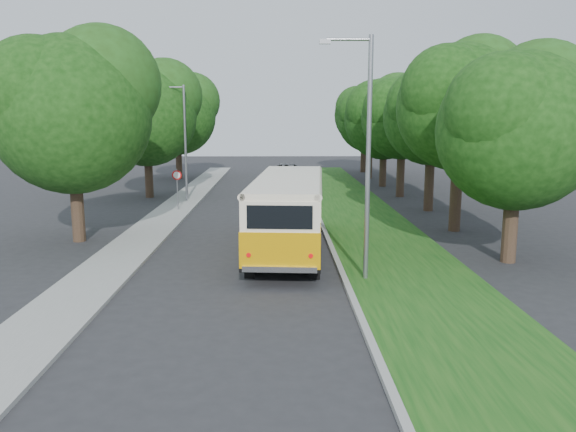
{
  "coord_description": "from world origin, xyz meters",
  "views": [
    {
      "loc": [
        1.35,
        -20.65,
        5.44
      ],
      "look_at": [
        1.78,
        1.78,
        1.5
      ],
      "focal_mm": 35.0,
      "sensor_mm": 36.0,
      "label": 1
    }
  ],
  "objects_px": {
    "car_grey": "(286,172)",
    "car_silver": "(277,201)",
    "car_white": "(281,187)",
    "lamppost_far": "(184,138)",
    "vintage_bus": "(289,214)",
    "car_blue": "(300,185)",
    "lamppost_near": "(366,151)"
  },
  "relations": [
    {
      "from": "vintage_bus",
      "to": "car_white",
      "type": "bearing_deg",
      "value": 95.26
    },
    {
      "from": "lamppost_near",
      "to": "car_silver",
      "type": "bearing_deg",
      "value": 101.22
    },
    {
      "from": "car_blue",
      "to": "lamppost_near",
      "type": "bearing_deg",
      "value": -97.63
    },
    {
      "from": "car_white",
      "to": "lamppost_far",
      "type": "bearing_deg",
      "value": -173.18
    },
    {
      "from": "lamppost_near",
      "to": "lamppost_far",
      "type": "xyz_separation_m",
      "value": [
        -8.91,
        18.5,
        -0.25
      ]
    },
    {
      "from": "vintage_bus",
      "to": "car_blue",
      "type": "relative_size",
      "value": 2.32
    },
    {
      "from": "vintage_bus",
      "to": "car_silver",
      "type": "distance_m",
      "value": 10.1
    },
    {
      "from": "lamppost_far",
      "to": "car_blue",
      "type": "relative_size",
      "value": 1.65
    },
    {
      "from": "lamppost_near",
      "to": "car_blue",
      "type": "height_order",
      "value": "lamppost_near"
    },
    {
      "from": "vintage_bus",
      "to": "car_white",
      "type": "distance_m",
      "value": 15.51
    },
    {
      "from": "vintage_bus",
      "to": "car_silver",
      "type": "bearing_deg",
      "value": 97.08
    },
    {
      "from": "lamppost_near",
      "to": "car_blue",
      "type": "distance_m",
      "value": 22.61
    },
    {
      "from": "vintage_bus",
      "to": "car_blue",
      "type": "bearing_deg",
      "value": 90.67
    },
    {
      "from": "lamppost_near",
      "to": "car_grey",
      "type": "relative_size",
      "value": 1.45
    },
    {
      "from": "lamppost_near",
      "to": "lamppost_far",
      "type": "relative_size",
      "value": 1.07
    },
    {
      "from": "car_silver",
      "to": "vintage_bus",
      "type": "bearing_deg",
      "value": -75.72
    },
    {
      "from": "car_grey",
      "to": "lamppost_far",
      "type": "bearing_deg",
      "value": -113.39
    },
    {
      "from": "car_silver",
      "to": "car_grey",
      "type": "relative_size",
      "value": 0.65
    },
    {
      "from": "lamppost_near",
      "to": "car_white",
      "type": "xyz_separation_m",
      "value": [
        -2.63,
        19.91,
        -3.6
      ]
    },
    {
      "from": "car_silver",
      "to": "car_grey",
      "type": "distance_m",
      "value": 15.8
    },
    {
      "from": "lamppost_far",
      "to": "vintage_bus",
      "type": "bearing_deg",
      "value": -65.18
    },
    {
      "from": "vintage_bus",
      "to": "car_blue",
      "type": "distance_m",
      "value": 17.91
    },
    {
      "from": "car_silver",
      "to": "car_white",
      "type": "distance_m",
      "value": 5.45
    },
    {
      "from": "car_grey",
      "to": "car_silver",
      "type": "bearing_deg",
      "value": -86.1
    },
    {
      "from": "vintage_bus",
      "to": "car_blue",
      "type": "xyz_separation_m",
      "value": [
        1.16,
        17.85,
        -0.91
      ]
    },
    {
      "from": "car_blue",
      "to": "car_grey",
      "type": "distance_m",
      "value": 8.03
    },
    {
      "from": "car_blue",
      "to": "car_silver",
      "type": "bearing_deg",
      "value": -112.61
    },
    {
      "from": "car_grey",
      "to": "car_white",
      "type": "bearing_deg",
      "value": -86.21
    },
    {
      "from": "lamppost_far",
      "to": "car_grey",
      "type": "relative_size",
      "value": 1.36
    },
    {
      "from": "car_white",
      "to": "car_grey",
      "type": "relative_size",
      "value": 0.85
    },
    {
      "from": "car_white",
      "to": "car_grey",
      "type": "distance_m",
      "value": 10.35
    },
    {
      "from": "lamppost_near",
      "to": "vintage_bus",
      "type": "distance_m",
      "value": 5.75
    }
  ]
}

